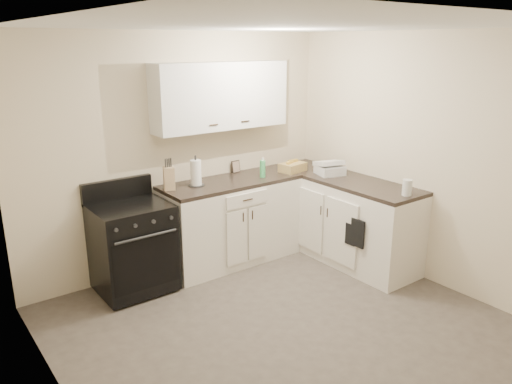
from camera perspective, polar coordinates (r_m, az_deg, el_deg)
floor at (r=4.48m, az=3.71°, el=-15.43°), size 3.60×3.60×0.00m
ceiling at (r=3.80m, az=4.45°, el=18.47°), size 3.60×3.60×0.00m
wall_back at (r=5.40m, az=-8.54°, el=4.44°), size 3.60×0.00×3.60m
wall_right at (r=5.28m, az=19.04°, el=3.42°), size 0.00×3.60×3.60m
wall_left at (r=3.15m, az=-21.71°, el=-5.55°), size 0.00×3.60×3.60m
base_cabinets_back at (r=5.59m, az=-2.88°, el=-3.52°), size 1.55×0.60×0.90m
base_cabinets_right at (r=5.78m, az=9.67°, el=-3.05°), size 0.60×1.90×0.90m
countertop_back at (r=5.45m, az=-2.95°, el=1.13°), size 1.55×0.60×0.04m
countertop_right at (r=5.64m, az=9.90°, el=1.45°), size 0.60×1.90×0.04m
upper_cabinets at (r=5.40m, az=-4.00°, el=10.92°), size 1.55×0.30×0.70m
stove at (r=5.05m, az=-13.87°, el=-6.15°), size 0.72×0.61×0.87m
knife_block at (r=5.14m, az=-9.91°, el=1.54°), size 0.13×0.13×0.24m
paper_towel at (r=5.24m, az=-6.89°, el=2.18°), size 0.12×0.12×0.27m
soap_bottle at (r=5.55m, az=0.76°, el=2.67°), size 0.08×0.08×0.19m
picture_frame at (r=5.76m, az=-2.33°, el=2.92°), size 0.11×0.04×0.14m
wicker_basket at (r=5.83m, az=4.21°, el=2.85°), size 0.33×0.24×0.10m
countertop_grill at (r=5.74m, az=8.44°, el=2.51°), size 0.34×0.33×0.10m
glass_jar at (r=5.10m, az=16.89°, el=0.49°), size 0.12×0.12×0.16m
oven_mitt_near at (r=5.20m, az=11.53°, el=-4.64°), size 0.02×0.17×0.29m
oven_mitt_far at (r=5.27m, az=10.74°, el=-4.79°), size 0.02×0.13×0.23m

